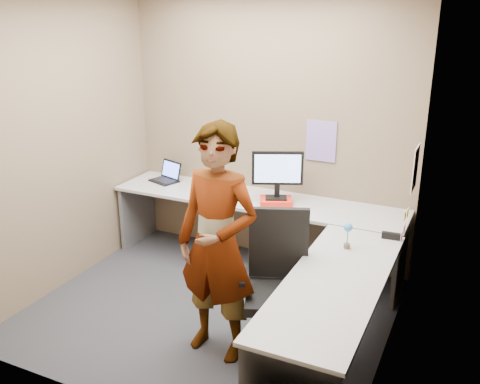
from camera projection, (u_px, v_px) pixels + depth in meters
The scene contains 20 objects.
ground at pixel (210, 310), 4.71m from camera, with size 3.00×3.00×0.00m, color #25252A.
wall_back at pixel (269, 130), 5.37m from camera, with size 3.00×3.00×0.00m, color brown.
wall_right at pixel (399, 189), 3.66m from camera, with size 2.70×2.70×0.00m, color brown.
wall_left at pixel (62, 143), 4.87m from camera, with size 2.70×2.70×0.00m, color brown.
desk at pixel (274, 241), 4.67m from camera, with size 2.98×2.58×0.73m.
paper_ream at pixel (276, 201), 5.12m from camera, with size 0.30×0.22×0.06m, color red.
monitor at pixel (277, 171), 5.04m from camera, with size 0.46×0.24×0.46m.
laptop at pixel (167, 176), 5.81m from camera, with size 0.36×0.32×0.21m.
trackball_mouse at pixel (213, 186), 5.58m from camera, with size 0.12×0.08×0.07m.
origami at pixel (228, 195), 5.29m from camera, with size 0.10×0.10×0.06m, color white.
stapler at pixel (391, 236), 4.36m from camera, with size 0.15×0.04×0.06m, color black.
flower at pixel (348, 232), 4.16m from camera, with size 0.07×0.07×0.22m.
calendar_purple at pixel (321, 141), 5.16m from camera, with size 0.30×0.01×0.40m, color #846BB7.
calendar_white at pixel (415, 168), 4.46m from camera, with size 0.01×0.28×0.38m, color white.
sticky_note_a at pixel (405, 216), 4.26m from camera, with size 0.01×0.07×0.07m, color #F2E059.
sticky_note_b at pixel (404, 229), 4.35m from camera, with size 0.01×0.07×0.07m, color pink.
sticky_note_c at pixel (402, 236), 4.25m from camera, with size 0.01×0.07×0.07m, color pink.
sticky_note_d at pixel (407, 213), 4.40m from camera, with size 0.01×0.07×0.07m, color #F2E059.
office_chair at pixel (278, 297), 4.05m from camera, with size 0.63×0.63×1.09m.
person at pixel (217, 244), 3.88m from camera, with size 0.65×0.43×1.80m, color #999399.
Camera 1 is at (1.99, -3.60, 2.54)m, focal length 40.00 mm.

